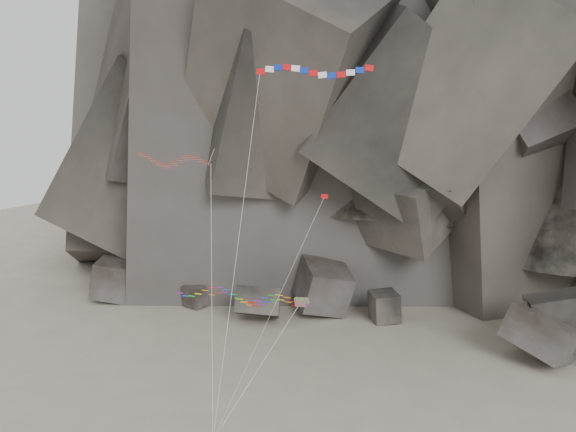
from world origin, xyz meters
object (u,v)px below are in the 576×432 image
(banner_kite, at_px, (313,73))
(pennant_kite, at_px, (302,245))
(delta_kite, at_px, (170,160))
(parafoil_kite, at_px, (233,295))

(banner_kite, bearing_deg, pennant_kite, -112.24)
(banner_kite, xyz_separation_m, pennant_kite, (-0.10, -2.36, -14.35))
(delta_kite, xyz_separation_m, banner_kite, (12.24, 3.24, 7.36))
(parafoil_kite, height_order, pennant_kite, pennant_kite)
(delta_kite, bearing_deg, banner_kite, -8.80)
(delta_kite, height_order, banner_kite, banner_kite)
(parafoil_kite, bearing_deg, pennant_kite, 9.35)
(pennant_kite, bearing_deg, banner_kite, 78.97)
(parafoil_kite, relative_size, pennant_kite, 0.68)
(delta_kite, height_order, parafoil_kite, delta_kite)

